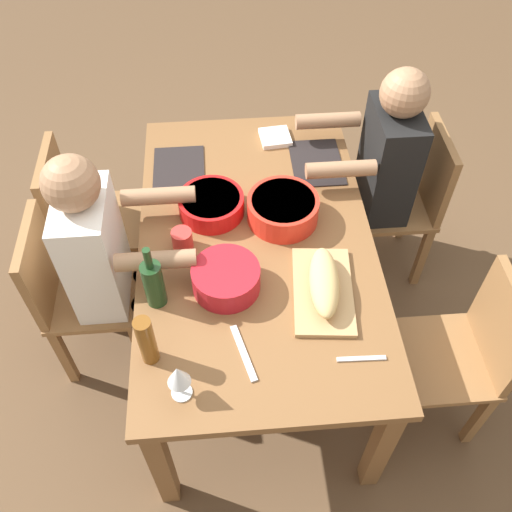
# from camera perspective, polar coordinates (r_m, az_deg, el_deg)

# --- Properties ---
(ground_plane) EXTENTS (8.00, 8.00, 0.00)m
(ground_plane) POSITION_cam_1_polar(r_m,az_deg,el_deg) (2.87, 0.00, -8.04)
(ground_plane) COLOR brown
(dining_table) EXTENTS (1.60, 0.95, 0.74)m
(dining_table) POSITION_cam_1_polar(r_m,az_deg,el_deg) (2.34, 0.00, 0.36)
(dining_table) COLOR brown
(dining_table) RESTS_ON ground_plane
(chair_far_right) EXTENTS (0.40, 0.40, 0.85)m
(chair_far_right) POSITION_cam_1_polar(r_m,az_deg,el_deg) (2.84, -17.04, 3.94)
(chair_far_right) COLOR olive
(chair_far_right) RESTS_ON ground_plane
(chair_near_right) EXTENTS (0.40, 0.40, 0.85)m
(chair_near_right) POSITION_cam_1_polar(r_m,az_deg,el_deg) (2.91, 15.20, 5.82)
(chair_near_right) COLOR olive
(chair_near_right) RESTS_ON ground_plane
(diner_near_right) EXTENTS (0.41, 0.53, 1.20)m
(diner_near_right) POSITION_cam_1_polar(r_m,az_deg,el_deg) (2.71, 12.41, 8.92)
(diner_near_right) COLOR #2D2D38
(diner_near_right) RESTS_ON ground_plane
(chair_near_left) EXTENTS (0.40, 0.40, 0.85)m
(chair_near_left) POSITION_cam_1_polar(r_m,az_deg,el_deg) (2.41, 20.42, -9.12)
(chair_near_left) COLOR olive
(chair_near_left) RESTS_ON ground_plane
(chair_far_center) EXTENTS (0.40, 0.40, 0.85)m
(chair_far_center) POSITION_cam_1_polar(r_m,az_deg,el_deg) (2.56, -18.12, -3.21)
(chair_far_center) COLOR olive
(chair_far_center) RESTS_ON ground_plane
(diner_far_center) EXTENTS (0.41, 0.53, 1.20)m
(diner_far_center) POSITION_cam_1_polar(r_m,az_deg,el_deg) (2.35, -15.06, 0.13)
(diner_far_center) COLOR #2D2D38
(diner_far_center) RESTS_ON ground_plane
(serving_bowl_pasta) EXTENTS (0.26, 0.26, 0.10)m
(serving_bowl_pasta) POSITION_cam_1_polar(r_m,az_deg,el_deg) (2.08, -3.08, -2.18)
(serving_bowl_pasta) COLOR #B21923
(serving_bowl_pasta) RESTS_ON dining_table
(serving_bowl_greens) EXTENTS (0.28, 0.28, 0.09)m
(serving_bowl_greens) POSITION_cam_1_polar(r_m,az_deg,el_deg) (2.35, -4.59, 5.36)
(serving_bowl_greens) COLOR red
(serving_bowl_greens) RESTS_ON dining_table
(serving_bowl_fruit) EXTENTS (0.30, 0.30, 0.11)m
(serving_bowl_fruit) POSITION_cam_1_polar(r_m,az_deg,el_deg) (2.31, 2.77, 4.92)
(serving_bowl_fruit) COLOR red
(serving_bowl_fruit) RESTS_ON dining_table
(cutting_board) EXTENTS (0.42, 0.26, 0.02)m
(cutting_board) POSITION_cam_1_polar(r_m,az_deg,el_deg) (2.11, 6.84, -3.55)
(cutting_board) COLOR tan
(cutting_board) RESTS_ON dining_table
(bread_loaf) EXTENTS (0.33, 0.14, 0.09)m
(bread_loaf) POSITION_cam_1_polar(r_m,az_deg,el_deg) (2.07, 6.98, -2.65)
(bread_loaf) COLOR tan
(bread_loaf) RESTS_ON cutting_board
(wine_bottle) EXTENTS (0.08, 0.08, 0.29)m
(wine_bottle) POSITION_cam_1_polar(r_m,az_deg,el_deg) (2.03, -10.42, -2.71)
(wine_bottle) COLOR #193819
(wine_bottle) RESTS_ON dining_table
(beer_bottle) EXTENTS (0.06, 0.06, 0.22)m
(beer_bottle) POSITION_cam_1_polar(r_m,az_deg,el_deg) (1.89, -11.10, -8.48)
(beer_bottle) COLOR brown
(beer_bottle) RESTS_ON dining_table
(wine_glass) EXTENTS (0.08, 0.08, 0.17)m
(wine_glass) POSITION_cam_1_polar(r_m,az_deg,el_deg) (1.81, -7.94, -12.07)
(wine_glass) COLOR silver
(wine_glass) RESTS_ON dining_table
(placemat_far_right) EXTENTS (0.32, 0.23, 0.01)m
(placemat_far_right) POSITION_cam_1_polar(r_m,az_deg,el_deg) (2.59, -7.88, 8.70)
(placemat_far_right) COLOR black
(placemat_far_right) RESTS_ON dining_table
(placemat_near_right) EXTENTS (0.32, 0.23, 0.01)m
(placemat_near_right) POSITION_cam_1_polar(r_m,az_deg,el_deg) (2.62, 6.20, 9.48)
(placemat_near_right) COLOR black
(placemat_near_right) RESTS_ON dining_table
(fork_near_left) EXTENTS (0.02, 0.17, 0.01)m
(fork_near_left) POSITION_cam_1_polar(r_m,az_deg,el_deg) (1.98, 10.70, -10.26)
(fork_near_left) COLOR silver
(fork_near_left) RESTS_ON dining_table
(cup_far_center) EXTENTS (0.08, 0.08, 0.08)m
(cup_far_center) POSITION_cam_1_polar(r_m,az_deg,el_deg) (2.23, -7.54, 1.69)
(cup_far_center) COLOR red
(cup_far_center) RESTS_ON dining_table
(carving_knife) EXTENTS (0.23, 0.08, 0.01)m
(carving_knife) POSITION_cam_1_polar(r_m,az_deg,el_deg) (1.96, -1.29, -9.85)
(carving_knife) COLOR silver
(carving_knife) RESTS_ON dining_table
(napkin_stack) EXTENTS (0.15, 0.15, 0.02)m
(napkin_stack) POSITION_cam_1_polar(r_m,az_deg,el_deg) (2.73, 1.97, 12.01)
(napkin_stack) COLOR white
(napkin_stack) RESTS_ON dining_table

